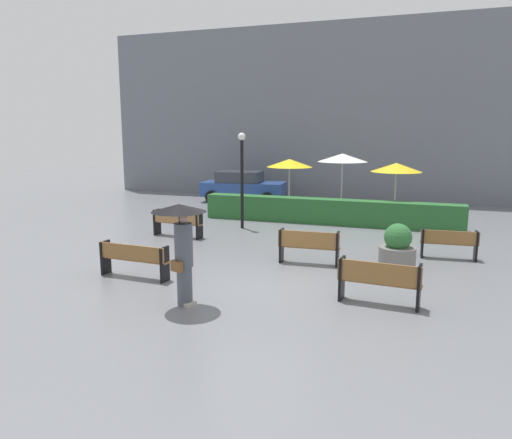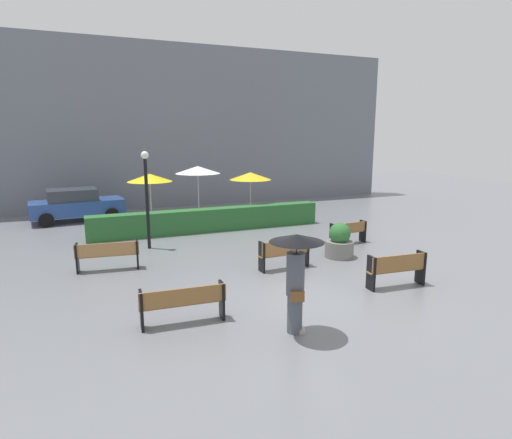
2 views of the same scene
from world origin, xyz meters
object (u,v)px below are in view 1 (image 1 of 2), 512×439
(bench_far_left, at_px, (177,222))
(patio_umbrella_yellow, at_px, (290,163))
(bench_far_right, at_px, (449,242))
(planter_pot, at_px, (397,249))
(parked_car, at_px, (243,186))
(bench_near_right, at_px, (379,280))
(bench_mid_center, at_px, (309,245))
(bench_near_left, at_px, (133,258))
(patio_umbrella_yellow_far, at_px, (396,168))
(pedestrian_with_umbrella, at_px, (182,237))
(lamp_post, at_px, (242,170))
(patio_umbrella_white, at_px, (343,158))

(bench_far_left, xyz_separation_m, patio_umbrella_yellow, (2.28, 6.15, 1.67))
(bench_far_right, relative_size, planter_pot, 1.32)
(parked_car, bearing_deg, bench_near_right, -58.46)
(bench_far_left, bearing_deg, bench_mid_center, -20.75)
(bench_near_left, height_order, bench_far_left, bench_far_left)
(bench_far_right, height_order, parked_car, parked_car)
(patio_umbrella_yellow, relative_size, patio_umbrella_yellow_far, 1.01)
(planter_pot, relative_size, parked_car, 0.27)
(patio_umbrella_yellow_far, height_order, parked_car, patio_umbrella_yellow_far)
(bench_far_right, xyz_separation_m, bench_near_right, (-1.52, -4.49, 0.06))
(pedestrian_with_umbrella, bearing_deg, bench_near_right, 19.67)
(bench_far_left, xyz_separation_m, parked_car, (-0.89, 8.64, 0.28))
(bench_mid_center, xyz_separation_m, lamp_post, (-3.52, 4.11, 1.65))
(bench_far_left, bearing_deg, lamp_post, 54.36)
(bench_mid_center, relative_size, bench_far_right, 1.07)
(bench_near_right, relative_size, planter_pot, 1.45)
(bench_near_right, relative_size, patio_umbrella_white, 0.65)
(planter_pot, distance_m, patio_umbrella_yellow, 9.31)
(bench_far_right, distance_m, planter_pot, 1.93)
(patio_umbrella_yellow_far, bearing_deg, bench_near_right, -88.00)
(bench_mid_center, height_order, bench_near_right, bench_near_right)
(bench_far_right, relative_size, patio_umbrella_yellow, 0.66)
(patio_umbrella_yellow_far, xyz_separation_m, parked_car, (-7.75, 3.24, -1.36))
(bench_mid_center, bearing_deg, pedestrian_with_umbrella, -113.44)
(bench_near_right, height_order, parked_car, parked_car)
(bench_mid_center, relative_size, parked_car, 0.39)
(pedestrian_with_umbrella, distance_m, parked_car, 15.18)
(bench_near_right, xyz_separation_m, lamp_post, (-5.64, 6.73, 1.65))
(bench_far_left, distance_m, pedestrian_with_umbrella, 6.87)
(patio_umbrella_yellow, relative_size, patio_umbrella_white, 0.90)
(planter_pot, bearing_deg, bench_far_left, 168.88)
(bench_mid_center, distance_m, bench_far_right, 4.09)
(pedestrian_with_umbrella, height_order, patio_umbrella_yellow_far, patio_umbrella_yellow_far)
(bench_near_right, relative_size, pedestrian_with_umbrella, 0.80)
(patio_umbrella_yellow, height_order, patio_umbrella_yellow_far, patio_umbrella_yellow)
(bench_mid_center, height_order, parked_car, parked_car)
(planter_pot, xyz_separation_m, lamp_post, (-5.82, 3.63, 1.69))
(planter_pot, xyz_separation_m, patio_umbrella_yellow_far, (-0.53, 6.85, 1.67))
(bench_near_left, height_order, bench_near_right, bench_near_right)
(lamp_post, relative_size, patio_umbrella_white, 1.33)
(bench_near_left, distance_m, lamp_post, 7.00)
(lamp_post, bearing_deg, bench_mid_center, -49.37)
(bench_near_left, xyz_separation_m, bench_far_right, (7.44, 4.55, -0.02))
(bench_far_right, relative_size, lamp_post, 0.44)
(bench_near_left, xyz_separation_m, planter_pot, (6.10, 3.16, -0.01))
(bench_far_right, bearing_deg, planter_pot, -133.76)
(bench_far_left, distance_m, patio_umbrella_yellow, 6.76)
(bench_mid_center, height_order, patio_umbrella_yellow_far, patio_umbrella_yellow_far)
(bench_near_left, height_order, lamp_post, lamp_post)
(bench_near_left, relative_size, pedestrian_with_umbrella, 0.88)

